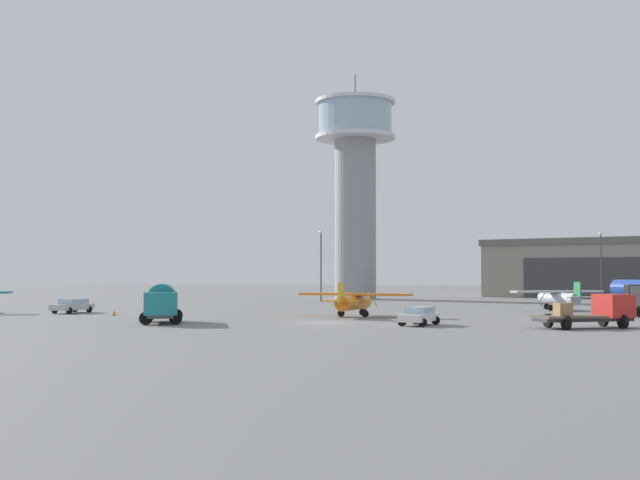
# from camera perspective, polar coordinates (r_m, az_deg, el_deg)

# --- Properties ---
(ground_plane) EXTENTS (400.00, 400.00, 0.00)m
(ground_plane) POSITION_cam_1_polar(r_m,az_deg,el_deg) (62.93, 0.41, -5.91)
(ground_plane) COLOR slate
(control_tower) EXTENTS (12.00, 12.00, 33.91)m
(control_tower) POSITION_cam_1_polar(r_m,az_deg,el_deg) (120.82, 2.53, 4.69)
(control_tower) COLOR gray
(control_tower) RESTS_ON ground_plane
(hangar) EXTENTS (40.19, 37.57, 9.23)m
(hangar) POSITION_cam_1_polar(r_m,az_deg,el_deg) (138.12, 19.37, -1.91)
(hangar) COLOR gray
(hangar) RESTS_ON ground_plane
(airplane_silver) EXTENTS (10.05, 7.91, 3.00)m
(airplane_silver) POSITION_cam_1_polar(r_m,az_deg,el_deg) (86.77, 16.66, -3.91)
(airplane_silver) COLOR #B7BABF
(airplane_silver) RESTS_ON ground_plane
(airplane_orange) EXTENTS (10.25, 8.06, 3.05)m
(airplane_orange) POSITION_cam_1_polar(r_m,az_deg,el_deg) (71.14, 2.40, -4.34)
(airplane_orange) COLOR orange
(airplane_orange) RESTS_ON ground_plane
(truck_flatbed_red) EXTENTS (7.37, 4.67, 2.38)m
(truck_flatbed_red) POSITION_cam_1_polar(r_m,az_deg,el_deg) (60.18, 19.09, -4.82)
(truck_flatbed_red) COLOR #38383D
(truck_flatbed_red) RESTS_ON ground_plane
(truck_fuel_tanker_blue) EXTENTS (5.50, 7.36, 3.04)m
(truck_fuel_tanker_blue) POSITION_cam_1_polar(r_m,az_deg,el_deg) (108.97, 21.62, -3.36)
(truck_fuel_tanker_blue) COLOR #38383D
(truck_fuel_tanker_blue) RESTS_ON ground_plane
(truck_fuel_tanker_teal) EXTENTS (4.06, 6.68, 3.04)m
(truck_fuel_tanker_teal) POSITION_cam_1_polar(r_m,az_deg,el_deg) (63.81, -11.19, -4.31)
(truck_fuel_tanker_teal) COLOR #38383D
(truck_fuel_tanker_teal) RESTS_ON ground_plane
(car_white) EXTENTS (3.35, 4.52, 1.37)m
(car_white) POSITION_cam_1_polar(r_m,az_deg,el_deg) (60.12, 7.09, -5.35)
(car_white) COLOR white
(car_white) RESTS_ON ground_plane
(car_silver) EXTENTS (3.27, 4.80, 1.37)m
(car_silver) POSITION_cam_1_polar(r_m,az_deg,el_deg) (81.52, -17.20, -4.47)
(car_silver) COLOR #B7BABF
(car_silver) RESTS_ON ground_plane
(light_post_west) EXTENTS (0.44, 0.44, 9.71)m
(light_post_west) POSITION_cam_1_polar(r_m,az_deg,el_deg) (109.54, 0.07, -1.40)
(light_post_west) COLOR #38383D
(light_post_west) RESTS_ON ground_plane
(light_post_north) EXTENTS (0.44, 0.44, 9.47)m
(light_post_north) POSITION_cam_1_polar(r_m,az_deg,el_deg) (115.48, 19.37, -1.38)
(light_post_north) COLOR #38383D
(light_post_north) RESTS_ON ground_plane
(traffic_cone_near_left) EXTENTS (0.36, 0.36, 0.64)m
(traffic_cone_near_left) POSITION_cam_1_polar(r_m,az_deg,el_deg) (76.02, -14.44, -4.98)
(traffic_cone_near_left) COLOR black
(traffic_cone_near_left) RESTS_ON ground_plane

